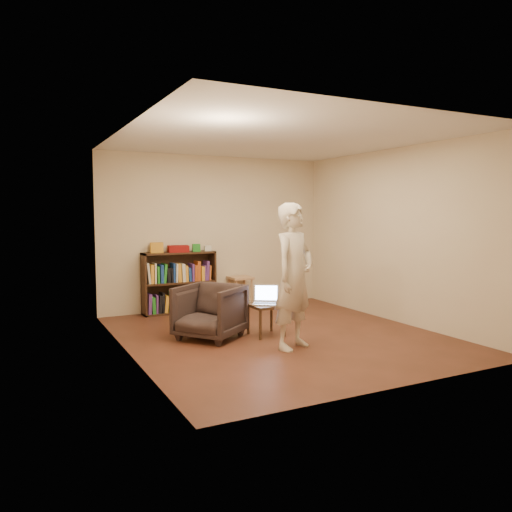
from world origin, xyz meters
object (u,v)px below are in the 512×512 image
bookshelf (179,286)px  side_table (266,309)px  armchair (210,312)px  person (294,276)px  stool (240,283)px  laptop (266,299)px

bookshelf → side_table: size_ratio=2.85×
armchair → person: bearing=2.2°
stool → armchair: armchair is taller
side_table → person: 0.88m
stool → armchair: 2.16m
armchair → person: 1.27m
bookshelf → armchair: 1.83m
bookshelf → side_table: bookshelf is taller
side_table → person: person is taller
laptop → person: (-0.01, -0.74, 0.40)m
laptop → side_table: bearing=-79.8°
bookshelf → armchair: bearing=-95.6°
side_table → armchair: bearing=165.3°
laptop → person: size_ratio=0.25×
person → laptop: bearing=64.2°
side_table → bookshelf: bearing=105.4°
armchair → bookshelf: bearing=137.1°
laptop → armchair: bearing=-159.7°
bookshelf → person: 2.81m
armchair → side_table: armchair is taller
side_table → laptop: 0.14m
stool → person: bearing=-101.2°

